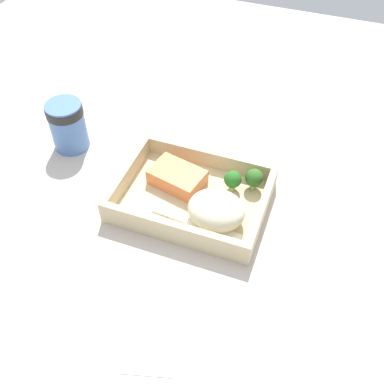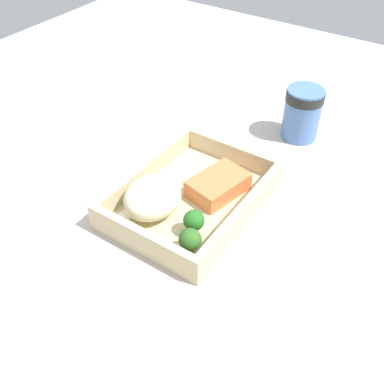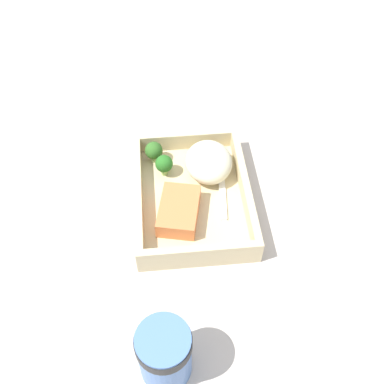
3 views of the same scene
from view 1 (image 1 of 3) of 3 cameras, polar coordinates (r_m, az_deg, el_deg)
ground_plane at (r=80.26cm, az=0.00°, el=-1.79°), size 160.00×160.00×2.00cm
takeout_tray at (r=79.06cm, az=0.00°, el=-1.03°), size 25.90×19.19×1.20cm
tray_rim at (r=77.36cm, az=0.00°, el=0.10°), size 25.90×19.19×3.40cm
salmon_fillet at (r=80.06cm, az=-1.89°, el=1.90°), size 10.47×8.08×2.97cm
mashed_potatoes at (r=73.28cm, az=3.10°, el=-2.30°), size 9.52×8.23×5.46cm
broccoli_floret_1 at (r=78.52cm, az=5.20°, el=1.55°), size 3.11×3.11×4.14cm
broccoli_floret_2 at (r=79.20cm, az=7.88°, el=1.75°), size 3.22×3.22×4.20cm
fork at (r=74.26cm, az=1.18°, el=-4.37°), size 15.88×3.08×0.44cm
paper_cup at (r=89.97cm, az=-15.56°, el=8.39°), size 7.00×7.00×9.90cm
receipt_slip at (r=66.94cm, az=-4.83°, el=-15.84°), size 11.23×17.29×0.24cm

